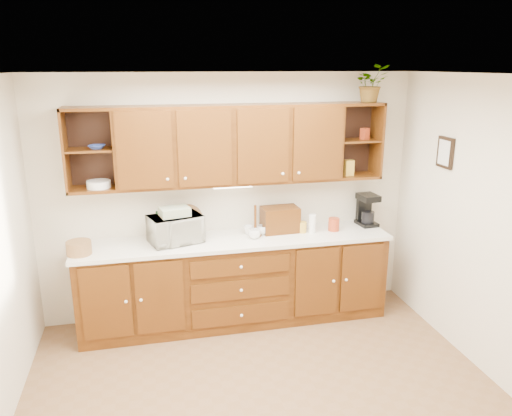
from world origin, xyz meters
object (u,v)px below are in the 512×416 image
microwave (175,229)px  potted_plant (371,84)px  coffee_maker (367,210)px  bread_box (280,219)px

microwave → potted_plant: potted_plant is taller
microwave → coffee_maker: 2.13m
bread_box → potted_plant: 1.70m
bread_box → coffee_maker: (1.01, 0.03, 0.03)m
microwave → coffee_maker: bearing=-14.3°
coffee_maker → potted_plant: potted_plant is taller
microwave → coffee_maker: coffee_maker is taller
bread_box → coffee_maker: size_ratio=1.10×
microwave → bread_box: bearing=-12.9°
microwave → potted_plant: (2.07, 0.09, 1.40)m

